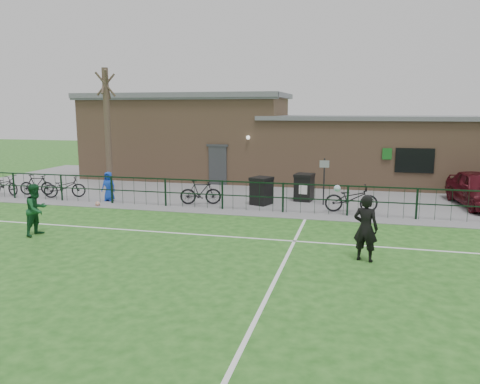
% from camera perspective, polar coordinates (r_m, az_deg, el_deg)
% --- Properties ---
extents(ground, '(90.00, 90.00, 0.00)m').
position_cam_1_polar(ground, '(11.47, -6.22, -10.67)').
color(ground, '#215719').
rests_on(ground, ground).
extents(paving_strip, '(34.00, 13.00, 0.02)m').
position_cam_1_polar(paving_strip, '(24.18, 4.92, 0.39)').
color(paving_strip, slate).
rests_on(paving_strip, ground).
extents(pitch_line_touch, '(28.00, 0.10, 0.01)m').
position_cam_1_polar(pitch_line_touch, '(18.68, 2.10, -2.47)').
color(pitch_line_touch, white).
rests_on(pitch_line_touch, ground).
extents(pitch_line_mid, '(28.00, 0.10, 0.01)m').
position_cam_1_polar(pitch_line_mid, '(15.09, -0.93, -5.49)').
color(pitch_line_mid, white).
rests_on(pitch_line_mid, ground).
extents(pitch_line_perp, '(0.10, 16.00, 0.01)m').
position_cam_1_polar(pitch_line_perp, '(10.97, 3.83, -11.59)').
color(pitch_line_perp, white).
rests_on(pitch_line_perp, ground).
extents(perimeter_fence, '(28.00, 0.10, 1.20)m').
position_cam_1_polar(perimeter_fence, '(18.75, 2.24, -0.56)').
color(perimeter_fence, black).
rests_on(perimeter_fence, ground).
extents(bare_tree, '(0.30, 0.30, 6.00)m').
position_cam_1_polar(bare_tree, '(23.71, -15.83, 7.13)').
color(bare_tree, '#49382C').
rests_on(bare_tree, ground).
extents(wheelie_bin_left, '(0.97, 1.02, 1.09)m').
position_cam_1_polar(wheelie_bin_left, '(20.05, 2.63, 0.03)').
color(wheelie_bin_left, black).
rests_on(wheelie_bin_left, paving_strip).
extents(wheelie_bin_right, '(0.85, 0.94, 1.12)m').
position_cam_1_polar(wheelie_bin_right, '(21.06, 7.83, 0.47)').
color(wheelie_bin_right, black).
rests_on(wheelie_bin_right, paving_strip).
extents(sign_post, '(0.07, 0.07, 2.00)m').
position_cam_1_polar(sign_post, '(20.15, 10.19, 1.24)').
color(sign_post, black).
rests_on(sign_post, paving_strip).
extents(car_maroon, '(2.31, 4.57, 1.49)m').
position_cam_1_polar(car_maroon, '(22.00, 27.18, 0.34)').
color(car_maroon, '#4B0D16').
rests_on(car_maroon, paving_strip).
extents(bicycle_a, '(1.91, 1.00, 0.95)m').
position_cam_1_polar(bicycle_a, '(25.04, -26.79, 0.80)').
color(bicycle_a, black).
rests_on(bicycle_a, paving_strip).
extents(bicycle_b, '(1.70, 0.79, 0.99)m').
position_cam_1_polar(bicycle_b, '(24.27, -23.53, 0.82)').
color(bicycle_b, black).
rests_on(bicycle_b, paving_strip).
extents(bicycle_c, '(1.96, 1.35, 0.98)m').
position_cam_1_polar(bicycle_c, '(23.12, -20.59, 0.58)').
color(bicycle_c, black).
rests_on(bicycle_c, paving_strip).
extents(bicycle_d, '(1.83, 0.96, 1.06)m').
position_cam_1_polar(bicycle_d, '(20.11, -4.83, -0.02)').
color(bicycle_d, black).
rests_on(bicycle_d, paving_strip).
extents(bicycle_e, '(2.16, 1.04, 1.09)m').
position_cam_1_polar(bicycle_e, '(19.06, 13.41, -0.76)').
color(bicycle_e, black).
rests_on(bicycle_e, paving_strip).
extents(spectator_child, '(0.66, 0.45, 1.30)m').
position_cam_1_polar(spectator_child, '(21.64, -15.73, 0.68)').
color(spectator_child, blue).
rests_on(spectator_child, paving_strip).
extents(goalkeeper_kick, '(1.38, 3.17, 1.82)m').
position_cam_1_polar(goalkeeper_kick, '(13.05, 14.99, -4.15)').
color(goalkeeper_kick, black).
rests_on(goalkeeper_kick, ground).
extents(outfield_player, '(0.71, 0.88, 1.69)m').
position_cam_1_polar(outfield_player, '(16.54, -23.57, -1.97)').
color(outfield_player, '#164E27').
rests_on(outfield_player, ground).
extents(ball_ground, '(0.21, 0.21, 0.21)m').
position_cam_1_polar(ball_ground, '(20.72, -16.95, -1.38)').
color(ball_ground, silver).
rests_on(ball_ground, ground).
extents(clubhouse, '(24.25, 5.40, 4.96)m').
position_cam_1_polar(clubhouse, '(27.01, 4.17, 6.13)').
color(clubhouse, '#9E7858').
rests_on(clubhouse, ground).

